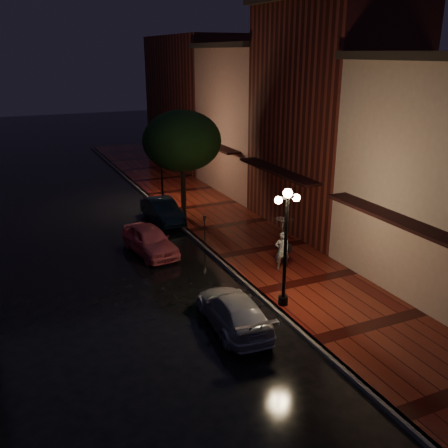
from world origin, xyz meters
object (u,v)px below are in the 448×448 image
pink_car (150,240)px  silver_car (233,311)px  streetlamp_near (286,241)px  street_tree (182,143)px  parking_meter (204,226)px  navy_car (162,211)px  streetlamp_far (161,163)px  woman_with_umbrella (283,235)px

pink_car → silver_car: bearing=-92.3°
streetlamp_near → street_tree: bearing=88.7°
silver_car → parking_meter: (1.98, 7.34, 0.37)m
navy_car → streetlamp_far: bearing=69.0°
streetlamp_near → woman_with_umbrella: streetlamp_near is taller
streetlamp_far → woman_with_umbrella: (1.52, -11.34, -0.92)m
streetlamp_near → woman_with_umbrella: bearing=60.2°
street_tree → pink_car: street_tree is taller
street_tree → parking_meter: street_tree is taller
parking_meter → streetlamp_near: bearing=-78.5°
street_tree → parking_meter: bearing=-96.4°
streetlamp_far → street_tree: 3.44m
streetlamp_far → parking_meter: bearing=-91.6°
streetlamp_near → parking_meter: streetlamp_near is taller
streetlamp_far → street_tree: bearing=-85.1°
pink_car → navy_car: (1.92, 4.11, -0.02)m
streetlamp_near → navy_car: 11.32m
pink_car → woman_with_umbrella: (4.39, -4.34, 1.03)m
streetlamp_near → streetlamp_far: bearing=90.0°
street_tree → silver_car: bearing=-102.1°
streetlamp_far → navy_car: 3.63m
silver_car → parking_meter: size_ratio=3.03×
navy_car → parking_meter: parking_meter is taller
street_tree → navy_car: (-1.21, 0.12, -3.62)m
streetlamp_far → silver_car: bearing=-98.6°
streetlamp_near → street_tree: 11.12m
street_tree → streetlamp_near: bearing=-91.3°
streetlamp_far → pink_car: size_ratio=1.13×
streetlamp_near → parking_meter: bearing=91.7°
woman_with_umbrella → silver_car: bearing=63.4°
pink_car → woman_with_umbrella: size_ratio=1.64×
street_tree → silver_car: 12.23m
streetlamp_far → silver_car: streetlamp_far is taller
pink_car → parking_meter: size_ratio=2.86×
silver_car → woman_with_umbrella: 4.94m
streetlamp_near → parking_meter: (-0.20, 6.93, -1.64)m
navy_car → woman_with_umbrella: bearing=-76.5°
street_tree → silver_car: street_tree is taller
navy_car → silver_car: (-1.23, -11.53, -0.04)m
navy_car → woman_with_umbrella: size_ratio=1.64×
parking_meter → street_tree: bearing=93.4°
woman_with_umbrella → parking_meter: 4.66m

